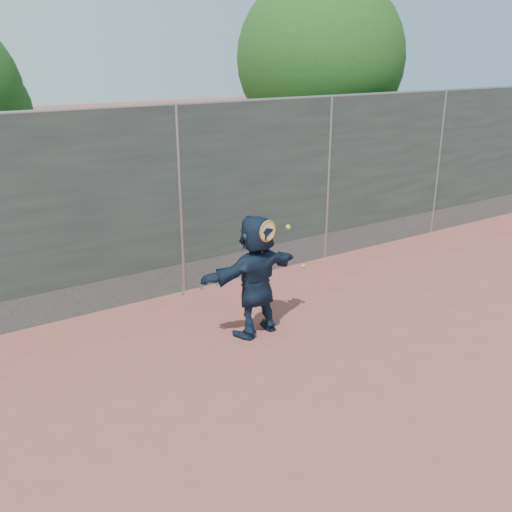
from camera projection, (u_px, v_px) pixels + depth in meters
ground at (317, 390)px, 6.68m from camera, size 80.00×80.00×0.00m
player at (256, 276)px, 7.76m from camera, size 1.64×0.69×1.72m
ball_ground at (303, 266)px, 10.44m from camera, size 0.07×0.07×0.07m
fence at (180, 198)px, 8.91m from camera, size 20.00×0.06×3.03m
swing_action at (269, 232)px, 7.43m from camera, size 0.58×0.18×0.51m
tree_right at (325, 63)px, 12.44m from camera, size 3.78×3.60×5.39m
weed_clump at (203, 282)px, 9.45m from camera, size 0.68×0.07×0.30m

